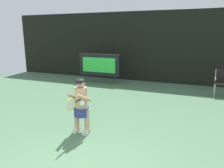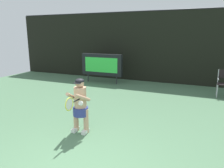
{
  "view_description": "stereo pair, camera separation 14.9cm",
  "coord_description": "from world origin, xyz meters",
  "px_view_note": "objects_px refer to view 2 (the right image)",
  "views": [
    {
      "loc": [
        1.77,
        -2.78,
        2.49
      ],
      "look_at": [
        -0.54,
        2.94,
        1.05
      ],
      "focal_mm": 34.58,
      "sensor_mm": 36.0,
      "label": 1
    },
    {
      "loc": [
        1.91,
        -2.73,
        2.49
      ],
      "look_at": [
        -0.54,
        2.94,
        1.05
      ],
      "focal_mm": 34.58,
      "sensor_mm": 36.0,
      "label": 2
    }
  ],
  "objects_px": {
    "scoreboard": "(102,65)",
    "tennis_player": "(80,104)",
    "umpire_chair": "(224,82)",
    "tennis_racket": "(70,104)"
  },
  "relations": [
    {
      "from": "scoreboard",
      "to": "tennis_player",
      "type": "relative_size",
      "value": 1.56
    },
    {
      "from": "scoreboard",
      "to": "umpire_chair",
      "type": "xyz_separation_m",
      "value": [
        5.63,
        -0.36,
        -0.33
      ]
    },
    {
      "from": "umpire_chair",
      "to": "tennis_racket",
      "type": "height_order",
      "value": "tennis_racket"
    },
    {
      "from": "tennis_racket",
      "to": "scoreboard",
      "type": "bearing_deg",
      "value": 98.54
    },
    {
      "from": "tennis_player",
      "to": "umpire_chair",
      "type": "bearing_deg",
      "value": 54.53
    },
    {
      "from": "tennis_player",
      "to": "tennis_racket",
      "type": "height_order",
      "value": "tennis_player"
    },
    {
      "from": "scoreboard",
      "to": "umpire_chair",
      "type": "distance_m",
      "value": 5.66
    },
    {
      "from": "scoreboard",
      "to": "umpire_chair",
      "type": "height_order",
      "value": "scoreboard"
    },
    {
      "from": "scoreboard",
      "to": "tennis_player",
      "type": "bearing_deg",
      "value": -69.47
    },
    {
      "from": "scoreboard",
      "to": "umpire_chair",
      "type": "bearing_deg",
      "value": -3.65
    }
  ]
}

